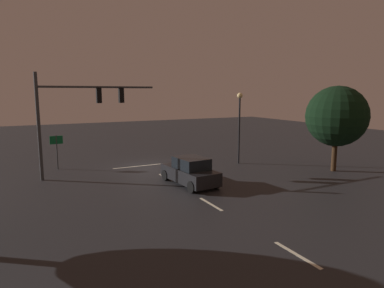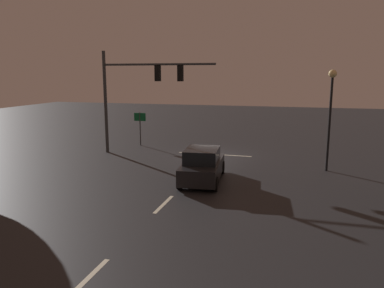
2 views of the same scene
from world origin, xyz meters
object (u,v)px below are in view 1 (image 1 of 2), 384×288
Objects in this scene: street_lamp_left_kerb at (239,115)px; tree_left_far at (337,116)px; traffic_signal_assembly at (78,107)px; route_sign at (57,145)px; car_approaching at (190,172)px.

street_lamp_left_kerb is 0.92× the size of tree_left_far.
street_lamp_left_kerb is at bearing 173.37° from traffic_signal_assembly.
tree_left_far is (-17.68, 9.60, 2.12)m from route_sign.
car_approaching is 0.81× the size of street_lamp_left_kerb.
tree_left_far is at bearing 131.12° from street_lamp_left_kerb.
street_lamp_left_kerb is at bearing 161.67° from route_sign.
traffic_signal_assembly is 8.58m from car_approaching.
traffic_signal_assembly is 11.97m from street_lamp_left_kerb.
street_lamp_left_kerb is 2.22× the size of route_sign.
car_approaching is 11.36m from tree_left_far.
car_approaching is at bearing 137.36° from traffic_signal_assembly.
car_approaching is at bearing 130.07° from route_sign.
tree_left_far is (-16.47, 6.65, -0.71)m from traffic_signal_assembly.
car_approaching is 0.74× the size of tree_left_far.
traffic_signal_assembly is at bearing -6.63° from street_lamp_left_kerb.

